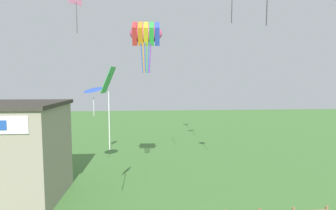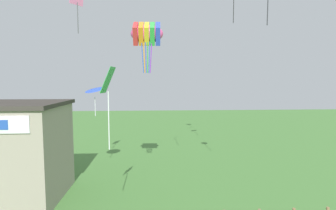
{
  "view_description": "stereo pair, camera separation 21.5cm",
  "coord_description": "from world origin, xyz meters",
  "views": [
    {
      "loc": [
        -1.04,
        -4.84,
        7.19
      ],
      "look_at": [
        0.0,
        8.5,
        5.99
      ],
      "focal_mm": 28.0,
      "sensor_mm": 36.0,
      "label": 1
    },
    {
      "loc": [
        -0.82,
        -4.86,
        7.19
      ],
      "look_at": [
        0.0,
        8.5,
        5.99
      ],
      "focal_mm": 28.0,
      "sensor_mm": 36.0,
      "label": 2
    }
  ],
  "objects": [
    {
      "name": "kite_rainbow_parafoil",
      "position": [
        -1.11,
        11.65,
        10.11
      ],
      "size": [
        2.04,
        1.57,
        3.18
      ],
      "color": "#E54C8C"
    },
    {
      "name": "kite_blue_delta",
      "position": [
        -4.83,
        13.78,
        6.63
      ],
      "size": [
        1.91,
        1.9,
        2.13
      ],
      "color": "blue"
    },
    {
      "name": "kite_green_diamond",
      "position": [
        -2.78,
        7.01,
        6.84
      ],
      "size": [
        0.61,
        0.96,
        3.75
      ],
      "color": "green"
    }
  ]
}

